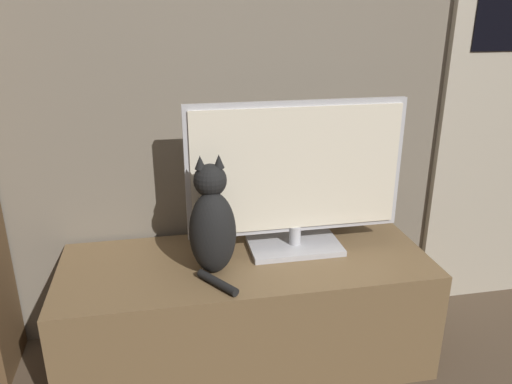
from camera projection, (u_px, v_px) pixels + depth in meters
tv_stand at (247, 310)px, 1.85m from camera, size 1.31×0.51×0.42m
tv at (296, 177)px, 1.77m from camera, size 0.78×0.20×0.55m
cat at (212, 225)px, 1.65m from camera, size 0.16×0.26×0.41m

